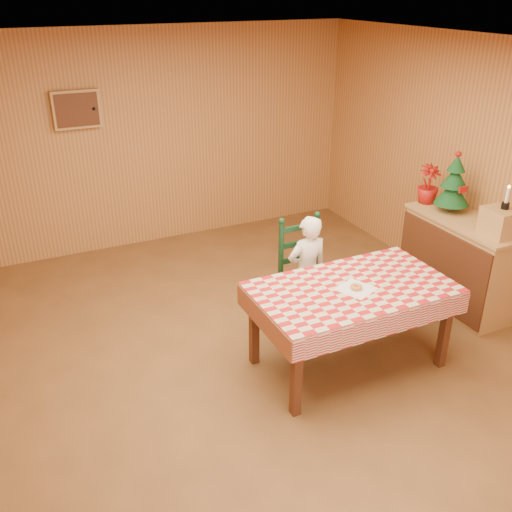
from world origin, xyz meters
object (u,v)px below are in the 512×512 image
Objects in this scene: dining_table at (352,295)px; shelf_unit at (460,262)px; ladder_chair at (304,275)px; seated_child at (307,272)px; crate at (502,222)px; christmas_tree at (454,185)px; storage_bin at (425,291)px.

dining_table is 1.67m from shelf_unit.
dining_table is 1.53× the size of ladder_chair.
seated_child is (-0.00, 0.73, -0.13)m from dining_table.
crate is 0.67m from christmas_tree.
seated_child is at bearing 167.87° from storage_bin.
crate reaches higher than ladder_chair.
crate is at bearing -25.66° from ladder_chair.
ladder_chair reaches higher than shelf_unit.
crate is (1.61, -0.77, 0.55)m from ladder_chair.
dining_table is at bearing -165.52° from shelf_unit.
seated_child is 1.32m from storage_bin.
shelf_unit is (1.60, 0.41, -0.22)m from dining_table.
crate is 1.04m from storage_bin.
shelf_unit is 0.79m from christmas_tree.
storage_bin is (-0.37, -0.20, -1.02)m from christmas_tree.
christmas_tree is at bearing 22.39° from dining_table.
seated_child is 0.91× the size of shelf_unit.
storage_bin is at bearing 129.38° from crate.
storage_bin is at bearing 20.48° from dining_table.
crate is at bearing 0.48° from dining_table.
christmas_tree is (0.01, 0.25, 0.74)m from shelf_unit.
dining_table is at bearing 90.00° from seated_child.
dining_table is 5.52× the size of crate.
ladder_chair is at bearing -90.00° from seated_child.
crate reaches higher than storage_bin.
storage_bin is at bearing 167.87° from seated_child.
dining_table is at bearing -157.61° from christmas_tree.
ladder_chair is 1.64m from shelf_unit.
seated_child is at bearing 168.82° from shelf_unit.
seated_child reaches higher than shelf_unit.
shelf_unit is at bearing -91.98° from christmas_tree.
dining_table is 1.82m from christmas_tree.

